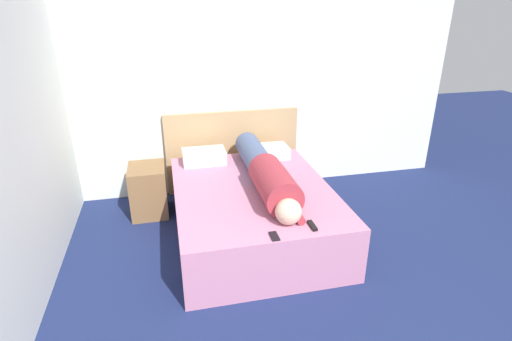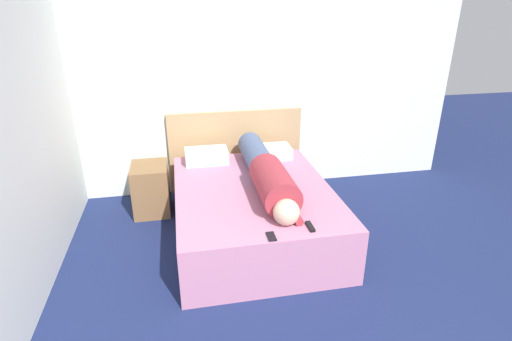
{
  "view_description": "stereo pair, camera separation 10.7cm",
  "coord_description": "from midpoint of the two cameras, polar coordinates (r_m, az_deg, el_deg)",
  "views": [
    {
      "loc": [
        -0.98,
        -1.02,
        2.25
      ],
      "look_at": [
        -0.2,
        2.32,
        0.78
      ],
      "focal_mm": 28.0,
      "sensor_mm": 36.0,
      "label": 1
    },
    {
      "loc": [
        -0.87,
        -1.04,
        2.25
      ],
      "look_at": [
        -0.2,
        2.32,
        0.78
      ],
      "focal_mm": 28.0,
      "sensor_mm": 36.0,
      "label": 2
    }
  ],
  "objects": [
    {
      "name": "wall_left",
      "position": [
        3.22,
        -33.19,
        2.13
      ],
      "size": [
        0.06,
        4.85,
        2.6
      ],
      "color": "silver",
      "rests_on": "ground_plane"
    },
    {
      "name": "wall_back",
      "position": [
        4.9,
        -2.0,
        11.96
      ],
      "size": [
        5.28,
        0.06,
        2.6
      ],
      "color": "silver",
      "rests_on": "ground_plane"
    },
    {
      "name": "bed",
      "position": [
        4.09,
        -1.23,
        -5.86
      ],
      "size": [
        1.53,
        1.98,
        0.53
      ],
      "color": "#B2708E",
      "rests_on": "ground_plane"
    },
    {
      "name": "cell_phone",
      "position": [
        3.18,
        1.65,
        -9.37
      ],
      "size": [
        0.06,
        0.13,
        0.01
      ],
      "color": "black",
      "rests_on": "bed"
    },
    {
      "name": "headboard",
      "position": [
        5.01,
        -3.96,
        2.79
      ],
      "size": [
        1.65,
        0.04,
        1.02
      ],
      "color": "tan",
      "rests_on": "ground_plane"
    },
    {
      "name": "tv_remote",
      "position": [
        3.33,
        7.13,
        -7.82
      ],
      "size": [
        0.04,
        0.15,
        0.02
      ],
      "color": "black",
      "rests_on": "bed"
    },
    {
      "name": "nightstand",
      "position": [
        4.66,
        -15.74,
        -2.73
      ],
      "size": [
        0.4,
        0.47,
        0.56
      ],
      "color": "brown",
      "rests_on": "ground_plane"
    },
    {
      "name": "person_lying",
      "position": [
        3.93,
        0.7,
        -0.34
      ],
      "size": [
        0.33,
        1.79,
        0.33
      ],
      "color": "#DBB293",
      "rests_on": "bed"
    },
    {
      "name": "pillow_second",
      "position": [
        4.72,
        1.12,
        2.69
      ],
      "size": [
        0.46,
        0.31,
        0.13
      ],
      "color": "white",
      "rests_on": "bed"
    },
    {
      "name": "pillow_near_headboard",
      "position": [
        4.6,
        -8.09,
        2.0
      ],
      "size": [
        0.48,
        0.31,
        0.15
      ],
      "color": "white",
      "rests_on": "bed"
    }
  ]
}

